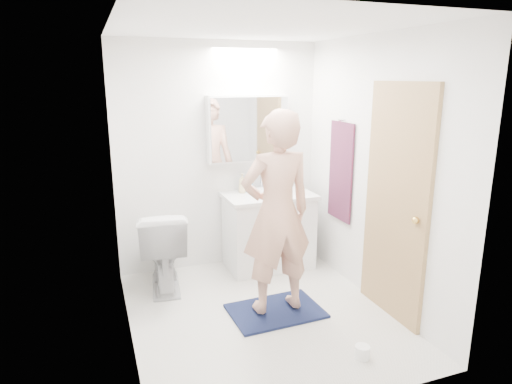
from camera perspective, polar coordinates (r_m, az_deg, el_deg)
name	(u,v)px	position (r m, az deg, el deg)	size (l,w,h in m)	color
floor	(261,314)	(4.12, 0.58, -15.18)	(2.50, 2.50, 0.00)	silver
ceiling	(261,26)	(3.61, 0.68, 20.20)	(2.50, 2.50, 0.00)	white
wall_back	(219,157)	(4.85, -4.69, 4.41)	(2.50, 2.50, 0.00)	white
wall_front	(340,229)	(2.60, 10.57, -4.57)	(2.50, 2.50, 0.00)	white
wall_left	(121,194)	(3.46, -16.66, -0.19)	(2.50, 2.50, 0.00)	white
wall_right	(375,172)	(4.20, 14.81, 2.43)	(2.50, 2.50, 0.00)	white
vanity_cabinet	(268,232)	(4.94, 1.58, -5.09)	(0.90, 0.55, 0.78)	white
countertop	(269,196)	(4.82, 1.62, -0.49)	(0.95, 0.58, 0.04)	white
sink_basin	(268,192)	(4.83, 1.49, 0.00)	(0.36, 0.36, 0.03)	white
faucet	(261,182)	(4.99, 0.68, 1.23)	(0.02, 0.02, 0.16)	#B6B6BA
medicine_cabinet	(248,129)	(4.82, -1.05, 8.01)	(0.88, 0.14, 0.70)	white
mirror_panel	(250,129)	(4.75, -0.74, 7.92)	(0.84, 0.01, 0.66)	silver
toilet	(163,248)	(4.54, -11.67, -6.96)	(0.45, 0.79, 0.81)	silver
bath_rug	(276,311)	(4.15, 2.49, -14.78)	(0.80, 0.55, 0.02)	#121F39
person	(277,213)	(3.79, 2.64, -2.73)	(0.64, 0.42, 1.74)	tan
door	(396,204)	(3.96, 17.27, -1.43)	(0.04, 0.80, 2.00)	tan
door_knob	(415,220)	(3.72, 19.50, -3.39)	(0.06, 0.06, 0.06)	gold
towel	(341,172)	(4.65, 10.65, 2.54)	(0.02, 0.42, 1.00)	#13213D
towel_hook	(342,120)	(4.57, 10.81, 8.92)	(0.02, 0.02, 0.07)	silver
soap_bottle_a	(242,183)	(4.84, -1.75, 1.12)	(0.08, 0.08, 0.21)	#D1BE87
soap_bottle_b	(249,183)	(4.89, -0.95, 1.16)	(0.09, 0.09, 0.19)	#5FA9CD
toothbrush_cup	(278,186)	(5.01, 2.83, 0.82)	(0.09, 0.09, 0.08)	#3F58BE
toilet_paper_roll	(362,352)	(3.64, 13.28, -19.09)	(0.11, 0.11, 0.10)	white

